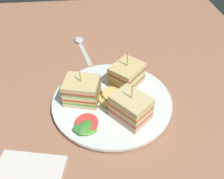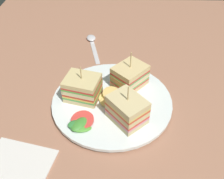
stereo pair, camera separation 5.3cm
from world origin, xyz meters
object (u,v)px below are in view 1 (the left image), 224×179
(sandwich_wedge_0, at_px, (82,91))
(spoon, at_px, (80,43))
(sandwich_wedge_1, at_px, (131,108))
(sandwich_wedge_2, at_px, (126,75))
(plate, at_px, (112,101))
(chip_pile, at_px, (109,98))

(sandwich_wedge_0, xyz_separation_m, spoon, (-0.26, -0.01, -0.04))
(sandwich_wedge_1, relative_size, sandwich_wedge_2, 0.98)
(plate, xyz_separation_m, spoon, (-0.26, -0.07, -0.00))
(sandwich_wedge_0, height_order, spoon, sandwich_wedge_0)
(spoon, bearing_deg, sandwich_wedge_0, 167.72)
(sandwich_wedge_1, height_order, chip_pile, sandwich_wedge_1)
(chip_pile, bearing_deg, sandwich_wedge_2, 139.26)
(plate, relative_size, chip_pile, 4.22)
(sandwich_wedge_0, distance_m, sandwich_wedge_2, 0.11)
(sandwich_wedge_2, bearing_deg, sandwich_wedge_0, -23.41)
(chip_pile, bearing_deg, sandwich_wedge_0, -98.23)
(plate, distance_m, chip_pile, 0.01)
(sandwich_wedge_2, bearing_deg, spoon, -109.35)
(sandwich_wedge_0, height_order, sandwich_wedge_2, sandwich_wedge_2)
(sandwich_wedge_2, relative_size, chip_pile, 1.47)
(sandwich_wedge_0, relative_size, sandwich_wedge_1, 0.94)
(chip_pile, height_order, spoon, chip_pile)
(sandwich_wedge_0, xyz_separation_m, sandwich_wedge_2, (-0.05, 0.10, -0.00))
(sandwich_wedge_2, distance_m, spoon, 0.24)
(sandwich_wedge_2, xyz_separation_m, spoon, (-0.21, -0.11, -0.04))
(sandwich_wedge_1, relative_size, spoon, 0.60)
(plate, xyz_separation_m, sandwich_wedge_2, (-0.05, 0.04, 0.03))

